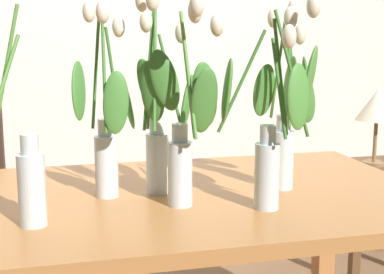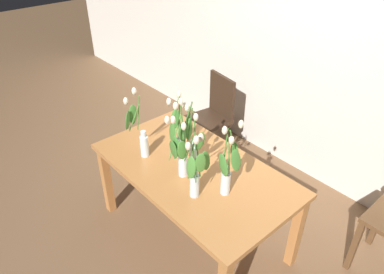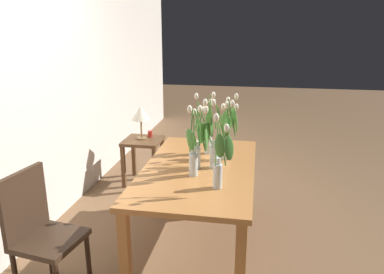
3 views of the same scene
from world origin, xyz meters
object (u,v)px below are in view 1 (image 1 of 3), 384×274
Objects in this scene: side_table at (371,188)px; table_lamp at (377,107)px; tulip_vase_0 at (187,143)px; tulip_vase_2 at (159,119)px; tulip_vase_4 at (17,153)px; tulip_vase_5 at (273,125)px; dining_table at (166,223)px; tulip_vase_3 at (106,129)px; tulip_vase_1 at (286,123)px.

table_lamp reaches higher than side_table.
tulip_vase_0 reaches higher than table_lamp.
tulip_vase_2 is 0.43m from tulip_vase_4.
tulip_vase_4 is at bearing 179.39° from tulip_vase_5.
dining_table is 0.32m from tulip_vase_2.
side_table is (1.02, 1.10, -0.54)m from tulip_vase_5.
tulip_vase_3 is 1.41× the size of table_lamp.
dining_table is at bearing 39.09° from tulip_vase_2.
tulip_vase_1 is 1.03× the size of side_table.
side_table is at bearing 47.18° from tulip_vase_5.
side_table is at bearing 45.22° from tulip_vase_1.
tulip_vase_4 is at bearing -146.65° from table_lamp.
tulip_vase_3 is (-0.15, 0.03, -0.03)m from tulip_vase_2.
tulip_vase_5 reaches higher than dining_table.
tulip_vase_5 reaches higher than tulip_vase_3.
tulip_vase_5 is 1.59m from side_table.
tulip_vase_1 is 0.79m from tulip_vase_4.
tulip_vase_1 is 0.97× the size of tulip_vase_2.
side_table is at bearing 31.33° from tulip_vase_3.
tulip_vase_1 is 1.00× the size of tulip_vase_5.
tulip_vase_4 reaches higher than side_table.
tulip_vase_4 is at bearing -146.80° from side_table.
tulip_vase_3 is at bearing -148.67° from side_table.
tulip_vase_0 is 1.01× the size of tulip_vase_3.
side_table is 0.42m from table_lamp.
tulip_vase_5 is at bearing -36.03° from tulip_vase_2.
tulip_vase_4 is 2.02m from table_lamp.
tulip_vase_0 reaches higher than dining_table.
tulip_vase_0 is 0.37m from tulip_vase_1.
table_lamp is at bearing 35.07° from dining_table.
tulip_vase_5 is 1.03× the size of side_table.
tulip_vase_4 is 1.00× the size of tulip_vase_5.
tulip_vase_2 is at bearing 109.94° from tulip_vase_0.
tulip_vase_0 is 1.03× the size of side_table.
tulip_vase_4 is at bearing -166.27° from tulip_vase_1.
tulip_vase_3 is 0.31m from tulip_vase_4.
tulip_vase_5 reaches higher than side_table.
tulip_vase_2 is 0.33m from tulip_vase_5.
tulip_vase_4 reaches higher than table_lamp.
tulip_vase_2 reaches higher than tulip_vase_1.
tulip_vase_2 is at bearing -145.02° from side_table.
table_lamp is (1.31, 0.92, -0.11)m from tulip_vase_2.
dining_table is 2.85× the size of tulip_vase_3.
tulip_vase_1 is at bearing -134.78° from side_table.
tulip_vase_3 is 0.99× the size of tulip_vase_4.
tulip_vase_2 reaches higher than tulip_vase_0.
tulip_vase_3 is at bearing 177.12° from tulip_vase_1.
tulip_vase_2 is at bearing 179.79° from tulip_vase_1.
tulip_vase_2 is 1.05× the size of tulip_vase_3.
side_table is at bearing 34.98° from tulip_vase_2.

